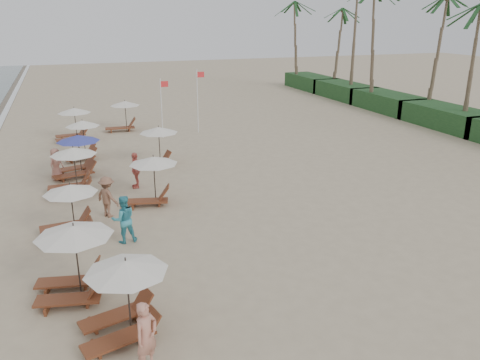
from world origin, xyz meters
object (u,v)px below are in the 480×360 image
object	(u,v)px
beachgoer_far_b	(56,164)
lounger_station_3	(70,173)
flag_pole_near	(162,105)
beachgoer_mid_b	(107,197)
beachgoer_near	(147,336)
lounger_station_5	(81,141)
lounger_station_6	(72,125)
inland_station_1	(157,141)
beachgoer_far_a	(136,170)
inland_station_2	(122,114)
lounger_station_1	(70,261)
inland_station_0	(150,176)
lounger_station_2	(67,212)
lounger_station_4	(75,157)
lounger_station_0	(120,299)
beachgoer_mid_a	(124,219)

from	to	relation	value
beachgoer_far_b	lounger_station_3	bearing A→B (deg)	-122.06
flag_pole_near	beachgoer_mid_b	bearing A→B (deg)	-110.97
lounger_station_3	beachgoer_near	bearing A→B (deg)	-84.41
lounger_station_5	lounger_station_6	xyz separation A→B (m)	(-0.33, 5.12, -0.06)
beachgoer_near	inland_station_1	bearing A→B (deg)	42.51
beachgoer_far_a	lounger_station_3	bearing A→B (deg)	-88.00
lounger_station_5	inland_station_1	bearing A→B (deg)	-33.79
inland_station_2	beachgoer_near	size ratio (longest dim) A/B	1.55
beachgoer_far_a	flag_pole_near	xyz separation A→B (m)	(3.46, 10.12, 1.42)
beachgoer_far_b	flag_pole_near	xyz separation A→B (m)	(7.25, 7.36, 1.49)
lounger_station_1	lounger_station_6	size ratio (longest dim) A/B	1.00
lounger_station_3	lounger_station_5	bearing A→B (deg)	82.96
beachgoer_far_a	inland_station_0	bearing A→B (deg)	10.27
beachgoer_far_b	lounger_station_1	bearing A→B (deg)	-134.32
lounger_station_1	inland_station_1	distance (m)	14.17
lounger_station_3	lounger_station_6	xyz separation A→B (m)	(0.44, 11.41, -0.02)
inland_station_2	beachgoer_far_a	world-z (taller)	inland_station_2
lounger_station_2	lounger_station_5	distance (m)	11.33
lounger_station_3	beachgoer_mid_b	distance (m)	3.72
lounger_station_4	inland_station_0	size ratio (longest dim) A/B	1.01
inland_station_1	beachgoer_far_b	world-z (taller)	inland_station_1
lounger_station_5	lounger_station_6	world-z (taller)	lounger_station_5
lounger_station_4	beachgoer_far_a	size ratio (longest dim) A/B	1.48
inland_station_2	beachgoer_far_a	xyz separation A→B (m)	(-1.04, -13.38, -0.35)
lounger_station_2	beachgoer_near	size ratio (longest dim) A/B	1.35
lounger_station_3	flag_pole_near	world-z (taller)	flag_pole_near
lounger_station_4	beachgoer_far_b	xyz separation A→B (m)	(-0.99, -0.29, -0.22)
lounger_station_0	beachgoer_far_b	size ratio (longest dim) A/B	1.52
beachgoer_near	flag_pole_near	distance (m)	24.36
lounger_station_4	beachgoer_far_a	xyz separation A→B (m)	(2.80, -3.04, -0.16)
lounger_station_0	lounger_station_5	xyz separation A→B (m)	(-0.13, 18.41, 0.04)
lounger_station_5	beachgoer_near	world-z (taller)	lounger_station_5
inland_station_2	beachgoer_mid_b	xyz separation A→B (m)	(-2.75, -16.76, -0.37)
lounger_station_0	lounger_station_2	size ratio (longest dim) A/B	1.05
inland_station_2	flag_pole_near	world-z (taller)	flag_pole_near
lounger_station_4	inland_station_1	size ratio (longest dim) A/B	1.05
lounger_station_1	inland_station_1	world-z (taller)	lounger_station_1
beachgoer_mid_a	lounger_station_2	bearing A→B (deg)	-36.19
lounger_station_1	flag_pole_near	distance (m)	20.89
lounger_station_3	inland_station_0	size ratio (longest dim) A/B	0.94
inland_station_2	lounger_station_0	bearing A→B (deg)	-97.27
lounger_station_4	beachgoer_far_a	bearing A→B (deg)	-47.39
lounger_station_0	inland_station_0	world-z (taller)	lounger_station_0
beachgoer_mid_a	lounger_station_3	bearing A→B (deg)	-78.75
beachgoer_mid_b	flag_pole_near	xyz separation A→B (m)	(5.17, 13.50, 1.44)
inland_station_0	inland_station_2	distance (m)	15.95
lounger_station_5	lounger_station_0	bearing A→B (deg)	-89.59
lounger_station_0	beachgoer_far_a	xyz separation A→B (m)	(2.21, 12.05, -0.20)
lounger_station_4	inland_station_2	size ratio (longest dim) A/B	0.96
inland_station_0	lounger_station_3	bearing A→B (deg)	142.70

